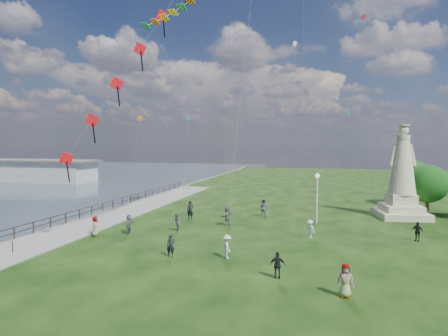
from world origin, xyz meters
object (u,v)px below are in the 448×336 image
(person_3, at_px, (278,265))
(person_6, at_px, (190,210))
(statue, at_px, (402,183))
(person_2, at_px, (227,247))
(person_0, at_px, (171,246))
(person_9, at_px, (417,231))
(lamppost, at_px, (317,188))
(person_8, at_px, (310,229))
(person_11, at_px, (227,216))
(person_10, at_px, (95,226))
(person_1, at_px, (177,222))
(person_4, at_px, (345,281))
(pier_pavilion, at_px, (28,170))
(person_7, at_px, (263,207))
(person_5, at_px, (129,224))

(person_3, distance_m, person_6, 17.22)
(statue, xyz_separation_m, person_2, (-13.54, -17.47, -2.75))
(person_0, xyz_separation_m, person_9, (16.74, 8.62, 0.01))
(lamppost, distance_m, person_8, 6.31)
(lamppost, bearing_deg, person_11, -159.42)
(statue, distance_m, person_10, 29.42)
(person_6, bearing_deg, person_10, -123.27)
(statue, distance_m, person_3, 22.70)
(person_2, distance_m, person_10, 12.19)
(statue, bearing_deg, person_8, -138.22)
(person_1, distance_m, person_4, 17.01)
(person_6, xyz_separation_m, person_8, (11.69, -4.42, -0.19))
(lamppost, xyz_separation_m, person_8, (-0.39, -5.71, -2.65))
(person_2, height_order, person_11, person_11)
(pier_pavilion, xyz_separation_m, statue, (66.41, -22.60, 1.69))
(person_4, bearing_deg, person_11, 120.35)
(person_6, bearing_deg, person_3, -54.06)
(person_1, height_order, person_3, person_3)
(person_8, distance_m, person_9, 8.12)
(person_0, height_order, person_6, person_6)
(person_0, bearing_deg, statue, 33.54)
(lamppost, bearing_deg, person_7, 158.11)
(pier_pavilion, height_order, person_5, pier_pavilion)
(statue, relative_size, person_8, 6.32)
(person_2, distance_m, person_3, 4.58)
(statue, height_order, person_0, statue)
(person_9, bearing_deg, person_1, -140.24)
(person_0, xyz_separation_m, person_6, (-2.96, 11.68, 0.19))
(lamppost, height_order, person_0, lamppost)
(pier_pavilion, relative_size, person_0, 20.27)
(statue, bearing_deg, person_7, -177.61)
(person_0, height_order, person_4, person_4)
(person_8, distance_m, person_10, 17.28)
(person_3, relative_size, person_7, 0.84)
(person_2, distance_m, person_4, 8.43)
(person_7, xyz_separation_m, person_10, (-11.88, -11.61, -0.09))
(person_0, bearing_deg, lamppost, 41.99)
(person_5, bearing_deg, person_11, -62.09)
(statue, bearing_deg, lamppost, -157.72)
(lamppost, height_order, person_1, lamppost)
(person_3, bearing_deg, person_2, -41.57)
(statue, distance_m, lamppost, 9.64)
(pier_pavilion, bearing_deg, person_3, -37.16)
(person_1, bearing_deg, person_10, -94.47)
(person_3, bearing_deg, person_5, -32.58)
(pier_pavilion, xyz_separation_m, person_2, (52.87, -40.07, -1.07))
(pier_pavilion, bearing_deg, person_9, -25.98)
(statue, bearing_deg, person_1, -160.30)
(person_9, bearing_deg, person_7, -172.13)
(person_6, bearing_deg, person_8, -21.61)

